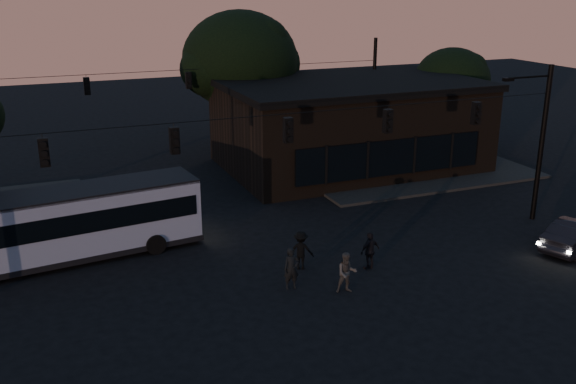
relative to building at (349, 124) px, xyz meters
name	(u,v)px	position (x,y,z in m)	size (l,w,h in m)	color
ground	(330,302)	(-9.00, -15.97, -2.71)	(120.00, 120.00, 0.00)	black
sidewalk_far_right	(405,168)	(3.00, -1.97, -2.63)	(14.00, 10.00, 0.15)	black
building	(349,124)	(0.00, 0.00, 0.00)	(15.40, 10.41, 5.40)	black
tree_behind	(240,60)	(-5.00, 6.03, 3.48)	(7.60, 7.60, 9.43)	black
tree_right	(452,80)	(9.00, 2.03, 1.93)	(5.20, 5.20, 6.86)	black
signal_rig_near	(288,157)	(-9.00, -11.97, 1.74)	(26.24, 0.30, 7.50)	black
signal_rig_far	(189,99)	(-9.00, 4.03, 1.50)	(26.24, 0.30, 7.50)	black
bus	(70,221)	(-17.26, -8.41, -1.02)	(10.91, 3.71, 3.01)	#8A91B0
pedestrian_a	(291,268)	(-9.86, -14.41, -1.89)	(0.60, 0.39, 1.64)	black
pedestrian_b	(347,273)	(-8.08, -15.48, -1.92)	(0.77, 0.60, 1.58)	#3E3B38
pedestrian_c	(370,251)	(-6.28, -14.02, -1.91)	(0.94, 0.39, 1.60)	black
pedestrian_d	(301,250)	(-8.83, -12.92, -1.90)	(1.04, 0.60, 1.61)	black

